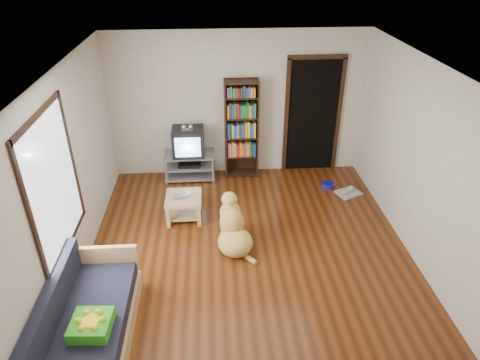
{
  "coord_description": "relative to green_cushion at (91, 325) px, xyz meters",
  "views": [
    {
      "loc": [
        -0.46,
        -4.7,
        3.88
      ],
      "look_at": [
        -0.1,
        0.53,
        0.9
      ],
      "focal_mm": 32.0,
      "sensor_mm": 36.0,
      "label": 1
    }
  ],
  "objects": [
    {
      "name": "wall_back",
      "position": [
        1.75,
        4.09,
        0.81
      ],
      "size": [
        4.5,
        0.0,
        4.5
      ],
      "primitive_type": "plane",
      "rotation": [
        1.57,
        0.0,
        0.0
      ],
      "color": "beige",
      "rests_on": "ground"
    },
    {
      "name": "green_cushion",
      "position": [
        0.0,
        0.0,
        0.0
      ],
      "size": [
        0.42,
        0.42,
        0.13
      ],
      "primitive_type": "cube",
      "rotation": [
        0.0,
        0.0,
        -0.06
      ],
      "color": "green",
      "rests_on": "sofa"
    },
    {
      "name": "dog_bowl",
      "position": [
        3.31,
        3.33,
        -0.45
      ],
      "size": [
        0.22,
        0.22,
        0.08
      ],
      "primitive_type": "cylinder",
      "color": "#151995",
      "rests_on": "ground"
    },
    {
      "name": "wall_front",
      "position": [
        1.75,
        -0.91,
        0.81
      ],
      "size": [
        4.5,
        0.0,
        4.5
      ],
      "primitive_type": "plane",
      "rotation": [
        -1.57,
        0.0,
        0.0
      ],
      "color": "beige",
      "rests_on": "ground"
    },
    {
      "name": "ground",
      "position": [
        1.75,
        1.59,
        -0.49
      ],
      "size": [
        5.0,
        5.0,
        0.0
      ],
      "primitive_type": "plane",
      "color": "#5E2B10",
      "rests_on": "ground"
    },
    {
      "name": "grey_rag",
      "position": [
        3.61,
        3.08,
        -0.47
      ],
      "size": [
        0.49,
        0.45,
        0.03
      ],
      "primitive_type": "cube",
      "rotation": [
        0.0,
        0.0,
        0.41
      ],
      "color": "#ADADAD",
      "rests_on": "ground"
    },
    {
      "name": "coffee_table",
      "position": [
        0.8,
        2.54,
        -0.21
      ],
      "size": [
        0.55,
        0.55,
        0.4
      ],
      "color": "tan",
      "rests_on": "ground"
    },
    {
      "name": "ceiling",
      "position": [
        1.75,
        1.59,
        2.11
      ],
      "size": [
        5.0,
        5.0,
        0.0
      ],
      "primitive_type": "plane",
      "rotation": [
        3.14,
        0.0,
        0.0
      ],
      "color": "white",
      "rests_on": "ground"
    },
    {
      "name": "laptop",
      "position": [
        0.8,
        2.51,
        -0.07
      ],
      "size": [
        0.35,
        0.31,
        0.02
      ],
      "primitive_type": "imported",
      "rotation": [
        0.0,
        0.0,
        0.47
      ],
      "color": "#BBBCC0",
      "rests_on": "coffee_table"
    },
    {
      "name": "wall_right",
      "position": [
        4.0,
        1.59,
        0.81
      ],
      "size": [
        0.0,
        5.0,
        5.0
      ],
      "primitive_type": "plane",
      "rotation": [
        1.57,
        0.0,
        -1.57
      ],
      "color": "beige",
      "rests_on": "ground"
    },
    {
      "name": "bookshelf",
      "position": [
        1.8,
        3.93,
        0.52
      ],
      "size": [
        0.6,
        0.3,
        1.8
      ],
      "color": "black",
      "rests_on": "ground"
    },
    {
      "name": "tv_stand",
      "position": [
        0.85,
        3.84,
        -0.22
      ],
      "size": [
        0.9,
        0.45,
        0.5
      ],
      "color": "#99999E",
      "rests_on": "ground"
    },
    {
      "name": "doorway",
      "position": [
        3.1,
        4.07,
        0.63
      ],
      "size": [
        1.03,
        0.05,
        2.19
      ],
      "color": "black",
      "rests_on": "wall_back"
    },
    {
      "name": "dog",
      "position": [
        1.53,
        1.8,
        -0.2
      ],
      "size": [
        0.58,
        0.91,
        0.79
      ],
      "color": "#DAB954",
      "rests_on": "ground"
    },
    {
      "name": "crt_tv",
      "position": [
        0.85,
        3.86,
        0.26
      ],
      "size": [
        0.55,
        0.52,
        0.58
      ],
      "color": "black",
      "rests_on": "tv_stand"
    },
    {
      "name": "window",
      "position": [
        -0.48,
        1.09,
        1.01
      ],
      "size": [
        0.03,
        1.46,
        1.7
      ],
      "color": "white",
      "rests_on": "wall_left"
    },
    {
      "name": "wall_left",
      "position": [
        -0.5,
        1.59,
        0.81
      ],
      "size": [
        0.0,
        5.0,
        5.0
      ],
      "primitive_type": "plane",
      "rotation": [
        1.57,
        0.0,
        1.57
      ],
      "color": "beige",
      "rests_on": "ground"
    },
    {
      "name": "sofa",
      "position": [
        -0.12,
        0.21,
        -0.22
      ],
      "size": [
        0.8,
        1.8,
        0.8
      ],
      "color": "tan",
      "rests_on": "ground"
    }
  ]
}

